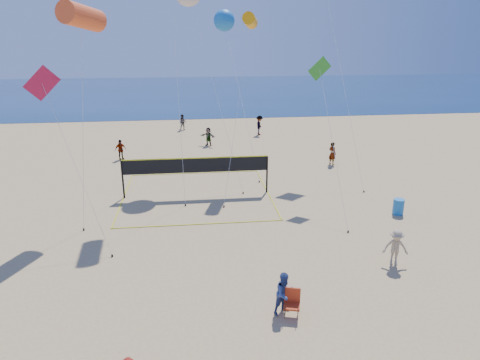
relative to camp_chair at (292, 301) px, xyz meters
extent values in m
plane|color=tan|center=(-1.52, -1.55, -0.55)|extent=(120.00, 120.00, 0.00)
cube|color=#102B4E|center=(-1.52, 60.45, -0.54)|extent=(140.00, 50.00, 0.03)
imported|color=navy|center=(-0.22, 0.19, 0.20)|extent=(0.90, 0.82, 1.50)
imported|color=tan|center=(4.95, 2.76, 0.22)|extent=(1.11, 0.81, 1.54)
imported|color=gray|center=(-8.25, 20.04, 0.21)|extent=(0.94, 0.81, 1.52)
imported|color=gray|center=(-1.49, 23.51, 0.22)|extent=(1.42, 1.21, 1.54)
imported|color=gray|center=(7.04, 16.77, 0.28)|extent=(0.65, 0.72, 1.66)
imported|color=gray|center=(-3.64, 29.96, 0.21)|extent=(0.86, 0.73, 1.54)
imported|color=gray|center=(3.47, 26.99, 0.35)|extent=(0.97, 1.30, 1.80)
cube|color=#B23014|center=(-0.03, -0.09, -0.12)|extent=(0.64, 0.61, 0.06)
cube|color=#B23014|center=(0.03, 0.11, 0.17)|extent=(0.52, 0.19, 0.53)
cylinder|color=black|center=(-0.28, -0.22, -0.31)|extent=(0.10, 0.27, 0.69)
cylinder|color=black|center=(-0.18, 0.15, -0.31)|extent=(0.10, 0.27, 0.69)
cylinder|color=black|center=(0.12, -0.34, -0.31)|extent=(0.10, 0.27, 0.69)
cylinder|color=black|center=(0.23, 0.03, -0.31)|extent=(0.10, 0.27, 0.69)
cylinder|color=#1C6CB8|center=(7.55, 7.66, -0.14)|extent=(0.59, 0.59, 0.83)
cylinder|color=black|center=(-6.98, 11.83, 0.56)|extent=(0.10, 0.10, 2.22)
cylinder|color=black|center=(1.34, 11.76, 0.56)|extent=(0.10, 0.10, 2.22)
cube|color=black|center=(-2.82, 11.80, 1.25)|extent=(8.31, 0.09, 0.83)
cube|color=#C9CF15|center=(-2.82, 11.80, 1.69)|extent=(8.31, 0.10, 0.06)
cube|color=#C9CF15|center=(-2.85, 7.64, -0.54)|extent=(8.51, 0.12, 0.02)
cube|color=#C9CF15|center=(-2.79, 15.95, -0.54)|extent=(8.51, 0.12, 0.02)
cylinder|color=#E85122|center=(-7.85, 10.11, 9.15)|extent=(1.98, 2.73, 1.37)
cylinder|color=silver|center=(-8.10, 8.88, 4.32)|extent=(0.52, 2.48, 9.66)
cylinder|color=black|center=(-8.35, 7.65, -0.50)|extent=(0.08, 0.08, 0.10)
cylinder|color=silver|center=(-3.64, 11.77, 6.24)|extent=(0.32, 3.20, 13.49)
cylinder|color=black|center=(-3.49, 10.17, -0.50)|extent=(0.08, 0.08, 0.10)
cylinder|color=orange|center=(0.82, 15.52, 9.17)|extent=(1.20, 1.93, 0.98)
cylinder|color=silver|center=(-0.30, 12.61, 4.33)|extent=(2.24, 5.83, 9.68)
cylinder|color=black|center=(-1.41, 9.70, -0.50)|extent=(0.08, 0.08, 0.10)
cube|color=#B9163A|center=(-9.40, 8.01, 6.37)|extent=(1.57, 0.26, 1.57)
cylinder|color=silver|center=(-7.99, 6.42, 2.93)|extent=(2.82, 3.19, 6.88)
cylinder|color=black|center=(-6.59, 4.83, -0.50)|extent=(0.08, 0.08, 0.10)
cube|color=green|center=(4.17, 11.78, 6.58)|extent=(1.38, 0.19, 1.37)
cylinder|color=silver|center=(4.17, 8.81, 3.04)|extent=(0.02, 5.96, 7.09)
cylinder|color=black|center=(4.17, 5.84, -0.50)|extent=(0.08, 0.08, 0.10)
cylinder|color=silver|center=(6.58, 14.67, 5.77)|extent=(1.04, 7.33, 12.54)
cylinder|color=black|center=(7.09, 11.01, -0.50)|extent=(0.08, 0.08, 0.10)
cylinder|color=silver|center=(-1.46, 14.42, 5.19)|extent=(2.76, 5.54, 11.40)
cylinder|color=black|center=(-0.09, 11.66, -0.50)|extent=(0.08, 0.08, 0.10)
sphere|color=blue|center=(-0.09, 22.92, 9.39)|extent=(2.00, 2.00, 1.61)
cylinder|color=silver|center=(0.55, 18.24, 4.44)|extent=(1.30, 9.38, 9.90)
cylinder|color=black|center=(1.19, 13.56, -0.50)|extent=(0.08, 0.08, 0.10)
camera|label=1|loc=(-3.21, -11.78, 8.37)|focal=32.00mm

